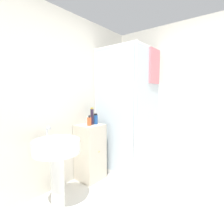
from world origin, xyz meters
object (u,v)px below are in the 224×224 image
object	(u,v)px
sink	(57,156)
soap_dispenser	(89,121)
shampoo_bottle_tall_black	(92,116)
shampoo_bottle_blue	(96,119)
lotion_bottle_white	(88,120)

from	to	relation	value
sink	soap_dispenser	bearing A→B (deg)	13.64
sink	shampoo_bottle_tall_black	xyz separation A→B (m)	(0.78, 0.20, 0.36)
shampoo_bottle_blue	lotion_bottle_white	world-z (taller)	shampoo_bottle_blue
soap_dispenser	shampoo_bottle_tall_black	bearing A→B (deg)	17.68
sink	shampoo_bottle_tall_black	distance (m)	0.88
soap_dispenser	shampoo_bottle_tall_black	size ratio (longest dim) A/B	0.58
soap_dispenser	lotion_bottle_white	distance (m)	0.14
soap_dispenser	lotion_bottle_white	size ratio (longest dim) A/B	1.04
shampoo_bottle_tall_black	shampoo_bottle_blue	world-z (taller)	shampoo_bottle_tall_black
shampoo_bottle_blue	lotion_bottle_white	distance (m)	0.13
sink	soap_dispenser	world-z (taller)	soap_dispenser
sink	shampoo_bottle_blue	size ratio (longest dim) A/B	5.75
sink	shampoo_bottle_tall_black	bearing A→B (deg)	14.11
soap_dispenser	shampoo_bottle_blue	world-z (taller)	shampoo_bottle_blue
shampoo_bottle_blue	shampoo_bottle_tall_black	bearing A→B (deg)	162.82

